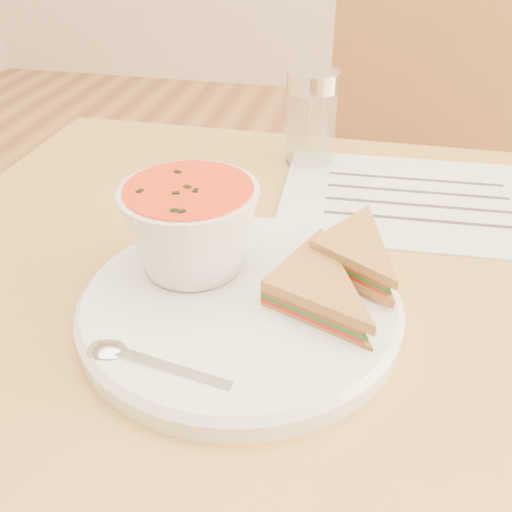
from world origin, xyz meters
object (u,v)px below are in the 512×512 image
(soup_bowl, at_px, (192,232))
(condiment_shaker, at_px, (311,118))
(dining_table, at_px, (350,508))
(chair_far, at_px, (438,226))
(plate, at_px, (240,306))

(soup_bowl, distance_m, condiment_shaker, 0.31)
(soup_bowl, bearing_deg, dining_table, 14.50)
(dining_table, distance_m, soup_bowl, 0.47)
(dining_table, height_order, soup_bowl, soup_bowl)
(dining_table, distance_m, chair_far, 0.59)
(chair_far, height_order, condiment_shaker, chair_far)
(plate, bearing_deg, dining_table, 32.25)
(dining_table, bearing_deg, chair_far, 78.32)
(plate, height_order, soup_bowl, soup_bowl)
(plate, relative_size, condiment_shaker, 2.32)
(chair_far, distance_m, condiment_shaker, 0.49)
(soup_bowl, height_order, condiment_shaker, condiment_shaker)
(plate, relative_size, soup_bowl, 2.29)
(chair_far, xyz_separation_m, soup_bowl, (-0.29, -0.61, 0.31))
(chair_far, distance_m, soup_bowl, 0.74)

